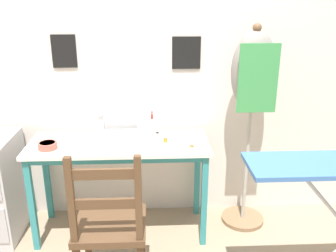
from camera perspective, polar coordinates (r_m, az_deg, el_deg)
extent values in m
plane|color=gray|center=(2.74, -7.24, -18.14)|extent=(14.00, 14.00, 0.00)
cube|color=silver|center=(2.73, -7.57, 11.17)|extent=(10.00, 0.05, 2.55)
cube|color=black|center=(2.76, -15.56, 10.92)|extent=(0.17, 0.01, 0.23)
cube|color=black|center=(2.70, 2.81, 11.07)|extent=(0.20, 0.01, 0.23)
cube|color=silver|center=(2.59, -7.51, -2.70)|extent=(1.23, 0.47, 0.02)
cube|color=teal|center=(2.43, -7.83, -5.15)|extent=(1.15, 0.03, 0.04)
cube|color=teal|center=(2.69, -20.03, -11.32)|extent=(0.04, 0.04, 0.68)
cube|color=teal|center=(2.59, 5.51, -11.35)|extent=(0.04, 0.04, 0.68)
cube|color=teal|center=(3.02, -17.95, -7.57)|extent=(0.04, 0.04, 0.68)
cube|color=teal|center=(2.93, 4.46, -7.44)|extent=(0.04, 0.04, 0.68)
cube|color=white|center=(2.62, -6.52, -1.17)|extent=(0.36, 0.16, 0.08)
cube|color=white|center=(2.57, -3.65, 1.64)|extent=(0.09, 0.14, 0.19)
cube|color=white|center=(2.56, -7.18, 2.81)|extent=(0.31, 0.12, 0.07)
cube|color=white|center=(2.61, -10.13, 0.79)|extent=(0.04, 0.09, 0.12)
cylinder|color=#B22D2D|center=(2.57, -2.47, 1.66)|extent=(0.02, 0.06, 0.06)
cylinder|color=#99999E|center=(2.54, -3.70, 3.88)|extent=(0.01, 0.01, 0.02)
cylinder|color=#B25647|center=(2.57, -17.87, -2.87)|extent=(0.12, 0.12, 0.04)
cylinder|color=brown|center=(2.57, -17.92, -2.47)|extent=(0.10, 0.10, 0.01)
cube|color=silver|center=(2.50, 5.09, -3.11)|extent=(0.09, 0.01, 0.00)
cube|color=silver|center=(2.49, 5.07, -3.22)|extent=(0.09, 0.04, 0.00)
torus|color=#DB511E|center=(2.49, 3.62, -3.12)|extent=(0.03, 0.03, 0.01)
torus|color=#DB511E|center=(2.50, 3.63, -3.08)|extent=(0.03, 0.03, 0.01)
cylinder|color=silver|center=(2.63, -1.65, -1.43)|extent=(0.03, 0.03, 0.04)
cylinder|color=beige|center=(2.63, -1.65, -1.06)|extent=(0.03, 0.03, 0.00)
cylinder|color=beige|center=(2.64, -1.64, -1.81)|extent=(0.03, 0.03, 0.00)
cylinder|color=orange|center=(2.55, -0.40, -2.09)|extent=(0.03, 0.03, 0.04)
cylinder|color=beige|center=(2.55, -0.40, -1.69)|extent=(0.04, 0.04, 0.00)
cylinder|color=beige|center=(2.56, -0.40, -2.49)|extent=(0.04, 0.04, 0.00)
cube|color=#513823|center=(2.23, -8.74, -14.67)|extent=(0.40, 0.38, 0.04)
cube|color=#513823|center=(2.51, -12.13, -16.71)|extent=(0.04, 0.04, 0.40)
cube|color=#513823|center=(2.48, -4.00, -16.81)|extent=(0.04, 0.04, 0.40)
cube|color=#513823|center=(1.99, -14.56, -10.92)|extent=(0.04, 0.04, 0.48)
cube|color=#513823|center=(1.94, -4.52, -10.99)|extent=(0.04, 0.04, 0.48)
cube|color=#513823|center=(1.89, -9.84, -7.23)|extent=(0.34, 0.02, 0.06)
cube|color=#513823|center=(1.97, -9.55, -11.60)|extent=(0.34, 0.02, 0.06)
cylinder|color=#846647|center=(3.05, 11.26, -13.63)|extent=(0.32, 0.32, 0.03)
cylinder|color=#ADA89E|center=(2.81, 11.91, -5.23)|extent=(0.03, 0.03, 0.95)
ellipsoid|color=gray|center=(2.61, 12.93, 8.15)|extent=(0.31, 0.22, 0.54)
sphere|color=brown|center=(2.57, 13.43, 14.39)|extent=(0.06, 0.06, 0.06)
cube|color=#3D934C|center=(2.51, 13.57, 7.01)|extent=(0.26, 0.01, 0.45)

